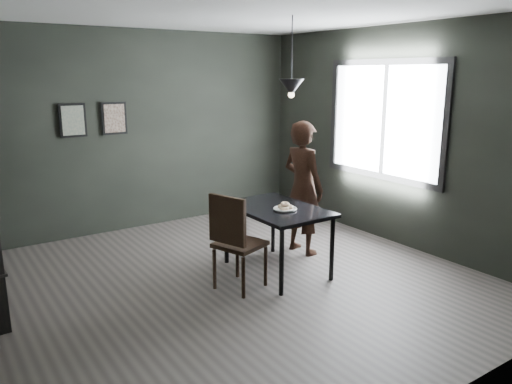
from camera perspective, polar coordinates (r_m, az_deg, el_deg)
ground at (r=5.47m, az=-2.79°, el=-10.31°), size 5.00×5.00×0.00m
back_wall at (r=7.31m, az=-13.26°, el=6.79°), size 5.00×0.10×2.80m
ceiling at (r=5.04m, az=-3.17°, el=20.24°), size 5.00×5.00×0.02m
window_assembly at (r=6.79m, az=14.41°, el=7.94°), size 0.04×1.96×1.56m
cafe_table at (r=5.56m, az=2.43°, el=-2.56°), size 0.80×1.20×0.75m
white_plate at (r=5.44m, az=3.35°, el=-2.00°), size 0.23×0.23×0.01m
donut_pile at (r=5.43m, az=3.35°, el=-1.66°), size 0.17×0.17×0.08m
woman at (r=6.16m, az=5.38°, el=0.48°), size 0.46×0.65×1.65m
wood_chair at (r=5.09m, az=-2.49°, el=-5.11°), size 0.57×0.57×1.03m
pendant_lamp at (r=5.57m, az=4.06°, el=11.86°), size 0.28×0.28×0.86m
framed_print_left at (r=6.99m, az=-20.20°, el=7.69°), size 0.34×0.04×0.44m
framed_print_right at (r=7.14m, az=-15.90°, el=8.11°), size 0.34×0.04×0.44m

